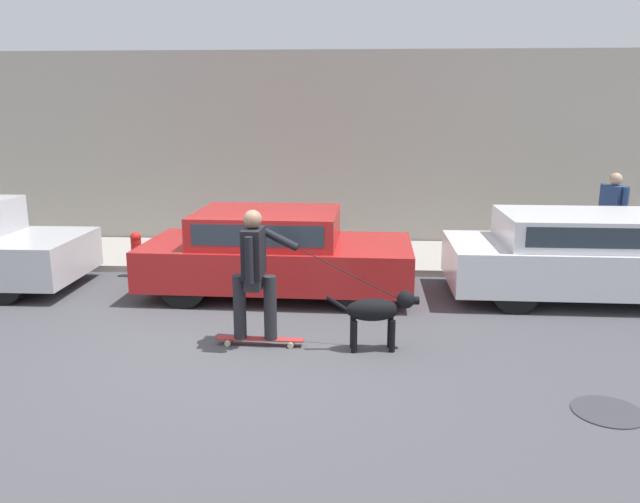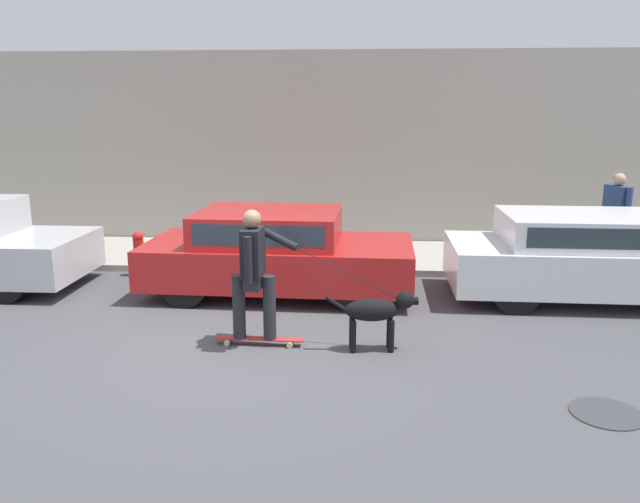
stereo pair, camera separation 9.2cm
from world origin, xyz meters
TOP-DOWN VIEW (x-y plane):
  - ground_plane at (0.00, 0.00)m, footprint 36.00×36.00m
  - back_wall at (0.00, 5.78)m, footprint 32.00×0.30m
  - sidewalk_curb at (0.00, 4.41)m, footprint 30.00×2.39m
  - parked_car_1 at (0.18, 2.15)m, footprint 4.00×1.95m
  - parked_car_2 at (4.85, 2.15)m, footprint 4.31×1.82m
  - dog at (1.64, -0.05)m, footprint 1.06×0.32m
  - skateboarder at (0.22, 0.02)m, footprint 2.22×0.62m
  - pedestrian_with_bag at (5.74, 3.90)m, footprint 0.35×0.72m
  - manhole_cover at (3.71, -1.46)m, footprint 0.65×0.65m
  - fire_hydrant at (-2.25, 2.97)m, footprint 0.18×0.18m

SIDE VIEW (x-z plane):
  - ground_plane at x=0.00m, z-range 0.00..0.00m
  - manhole_cover at x=3.71m, z-range 0.00..0.01m
  - sidewalk_curb at x=0.00m, z-range 0.00..0.11m
  - fire_hydrant at x=-2.25m, z-range 0.02..0.78m
  - dog at x=1.64m, z-range 0.12..0.82m
  - parked_car_1 at x=0.18m, z-range -0.01..1.25m
  - parked_car_2 at x=4.85m, z-range 0.01..1.26m
  - skateboarder at x=0.22m, z-range 0.11..1.72m
  - pedestrian_with_bag at x=5.74m, z-range 0.19..1.75m
  - back_wall at x=0.00m, z-range 0.00..3.84m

